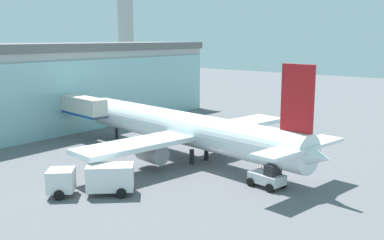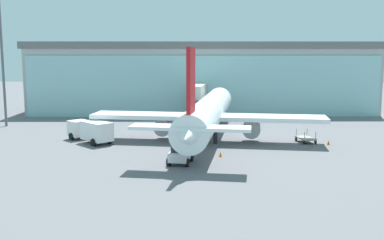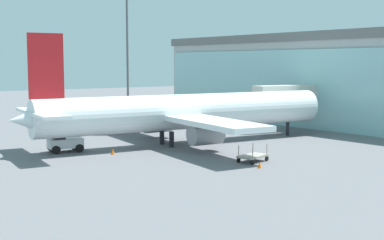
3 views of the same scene
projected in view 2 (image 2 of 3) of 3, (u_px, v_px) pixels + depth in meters
ground at (194, 150)px, 49.90m from camera, size 240.00×240.00×0.00m
terminal_building at (202, 77)px, 82.62m from camera, size 62.93×17.98×12.67m
jet_bridge at (199, 92)px, 73.98m from camera, size 3.55×13.09×5.77m
apron_light_mast at (1, 42)px, 64.92m from camera, size 3.20×0.40×21.05m
airplane at (208, 113)px, 55.26m from camera, size 28.56×36.54×11.26m
catering_truck at (91, 130)px, 54.32m from camera, size 6.79×6.64×2.65m
baggage_cart at (306, 138)px, 54.33m from camera, size 2.26×3.12×1.50m
pushback_tug at (180, 154)px, 43.66m from camera, size 2.53×3.41×2.30m
safety_cone_nose at (221, 154)px, 46.74m from camera, size 0.36×0.36×0.55m
safety_cone_wingtip at (329, 143)px, 52.88m from camera, size 0.36×0.36×0.55m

